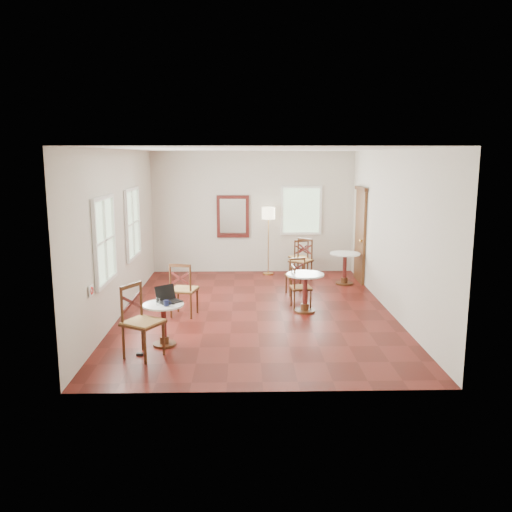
{
  "coord_description": "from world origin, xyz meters",
  "views": [
    {
      "loc": [
        -0.24,
        -9.67,
        2.89
      ],
      "look_at": [
        0.0,
        0.3,
        1.0
      ],
      "focal_mm": 37.29,
      "sensor_mm": 36.0,
      "label": 1
    }
  ],
  "objects_px": {
    "chair_back_a": "(299,257)",
    "cafe_table_near": "(164,320)",
    "cafe_table_mid": "(305,288)",
    "chair_back_b": "(301,260)",
    "cafe_table_back": "(345,265)",
    "navy_mug": "(166,303)",
    "water_glass": "(158,302)",
    "chair_near_a": "(184,289)",
    "laptop": "(168,298)",
    "mouse": "(173,303)",
    "power_adapter": "(140,354)",
    "chair_near_b": "(141,321)",
    "chair_mid_a": "(296,276)",
    "floor_lamp": "(268,218)",
    "chair_mid_b": "(300,287)"
  },
  "relations": [
    {
      "from": "cafe_table_near",
      "to": "cafe_table_mid",
      "type": "distance_m",
      "value": 2.95
    },
    {
      "from": "cafe_table_near",
      "to": "chair_near_b",
      "type": "distance_m",
      "value": 0.54
    },
    {
      "from": "cafe_table_mid",
      "to": "cafe_table_back",
      "type": "height_order",
      "value": "cafe_table_mid"
    },
    {
      "from": "laptop",
      "to": "cafe_table_mid",
      "type": "bearing_deg",
      "value": -5.05
    },
    {
      "from": "power_adapter",
      "to": "laptop",
      "type": "bearing_deg",
      "value": 58.31
    },
    {
      "from": "chair_mid_a",
      "to": "chair_back_a",
      "type": "relative_size",
      "value": 0.9
    },
    {
      "from": "navy_mug",
      "to": "water_glass",
      "type": "height_order",
      "value": "water_glass"
    },
    {
      "from": "cafe_table_near",
      "to": "chair_near_a",
      "type": "distance_m",
      "value": 1.55
    },
    {
      "from": "floor_lamp",
      "to": "navy_mug",
      "type": "distance_m",
      "value": 5.42
    },
    {
      "from": "navy_mug",
      "to": "cafe_table_back",
      "type": "bearing_deg",
      "value": 49.17
    },
    {
      "from": "chair_near_b",
      "to": "chair_back_b",
      "type": "relative_size",
      "value": 1.1
    },
    {
      "from": "chair_near_a",
      "to": "navy_mug",
      "type": "distance_m",
      "value": 1.67
    },
    {
      "from": "cafe_table_near",
      "to": "chair_back_b",
      "type": "distance_m",
      "value": 5.0
    },
    {
      "from": "cafe_table_mid",
      "to": "chair_back_a",
      "type": "height_order",
      "value": "chair_back_a"
    },
    {
      "from": "chair_near_a",
      "to": "chair_back_b",
      "type": "relative_size",
      "value": 1.02
    },
    {
      "from": "chair_mid_b",
      "to": "mouse",
      "type": "xyz_separation_m",
      "value": [
        -2.16,
        -1.99,
        0.26
      ]
    },
    {
      "from": "cafe_table_mid",
      "to": "cafe_table_near",
      "type": "bearing_deg",
      "value": -143.76
    },
    {
      "from": "chair_near_b",
      "to": "water_glass",
      "type": "bearing_deg",
      "value": 7.31
    },
    {
      "from": "mouse",
      "to": "navy_mug",
      "type": "bearing_deg",
      "value": -128.28
    },
    {
      "from": "water_glass",
      "to": "laptop",
      "type": "bearing_deg",
      "value": 57.63
    },
    {
      "from": "water_glass",
      "to": "chair_back_a",
      "type": "bearing_deg",
      "value": 61.41
    },
    {
      "from": "floor_lamp",
      "to": "water_glass",
      "type": "relative_size",
      "value": 15.47
    },
    {
      "from": "chair_near_a",
      "to": "laptop",
      "type": "xyz_separation_m",
      "value": [
        -0.08,
        -1.4,
        0.23
      ]
    },
    {
      "from": "cafe_table_mid",
      "to": "water_glass",
      "type": "bearing_deg",
      "value": -143.79
    },
    {
      "from": "chair_back_a",
      "to": "mouse",
      "type": "bearing_deg",
      "value": 48.03
    },
    {
      "from": "chair_near_a",
      "to": "chair_near_b",
      "type": "relative_size",
      "value": 0.93
    },
    {
      "from": "cafe_table_near",
      "to": "chair_near_b",
      "type": "relative_size",
      "value": 0.62
    },
    {
      "from": "chair_near_b",
      "to": "laptop",
      "type": "distance_m",
      "value": 0.7
    },
    {
      "from": "chair_mid_a",
      "to": "power_adapter",
      "type": "distance_m",
      "value": 4.33
    },
    {
      "from": "cafe_table_mid",
      "to": "power_adapter",
      "type": "bearing_deg",
      "value": -140.99
    },
    {
      "from": "cafe_table_near",
      "to": "chair_back_a",
      "type": "distance_m",
      "value": 5.46
    },
    {
      "from": "chair_back_b",
      "to": "water_glass",
      "type": "distance_m",
      "value": 5.09
    },
    {
      "from": "chair_back_b",
      "to": "cafe_table_back",
      "type": "bearing_deg",
      "value": 13.49
    },
    {
      "from": "chair_near_a",
      "to": "floor_lamp",
      "type": "bearing_deg",
      "value": -103.73
    },
    {
      "from": "cafe_table_mid",
      "to": "power_adapter",
      "type": "height_order",
      "value": "cafe_table_mid"
    },
    {
      "from": "cafe_table_near",
      "to": "chair_back_b",
      "type": "relative_size",
      "value": 0.68
    },
    {
      "from": "cafe_table_mid",
      "to": "chair_mid_a",
      "type": "xyz_separation_m",
      "value": [
        -0.06,
        1.26,
        -0.05
      ]
    },
    {
      "from": "laptop",
      "to": "chair_mid_a",
      "type": "bearing_deg",
      "value": 11.96
    },
    {
      "from": "chair_near_b",
      "to": "power_adapter",
      "type": "bearing_deg",
      "value": 86.23
    },
    {
      "from": "chair_mid_a",
      "to": "chair_near_a",
      "type": "bearing_deg",
      "value": 23.43
    },
    {
      "from": "mouse",
      "to": "laptop",
      "type": "bearing_deg",
      "value": 120.46
    },
    {
      "from": "cafe_table_near",
      "to": "chair_back_b",
      "type": "xyz_separation_m",
      "value": [
        2.58,
        4.28,
        0.08
      ]
    },
    {
      "from": "chair_back_b",
      "to": "water_glass",
      "type": "relative_size",
      "value": 9.12
    },
    {
      "from": "cafe_table_back",
      "to": "chair_near_a",
      "type": "bearing_deg",
      "value": -145.34
    },
    {
      "from": "mouse",
      "to": "power_adapter",
      "type": "xyz_separation_m",
      "value": [
        -0.44,
        -0.42,
        -0.66
      ]
    },
    {
      "from": "chair_back_a",
      "to": "cafe_table_near",
      "type": "bearing_deg",
      "value": 46.63
    },
    {
      "from": "chair_back_a",
      "to": "laptop",
      "type": "relative_size",
      "value": 2.03
    },
    {
      "from": "water_glass",
      "to": "power_adapter",
      "type": "height_order",
      "value": "water_glass"
    },
    {
      "from": "cafe_table_mid",
      "to": "navy_mug",
      "type": "height_order",
      "value": "navy_mug"
    },
    {
      "from": "cafe_table_near",
      "to": "laptop",
      "type": "xyz_separation_m",
      "value": [
        0.05,
        0.14,
        0.31
      ]
    }
  ]
}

